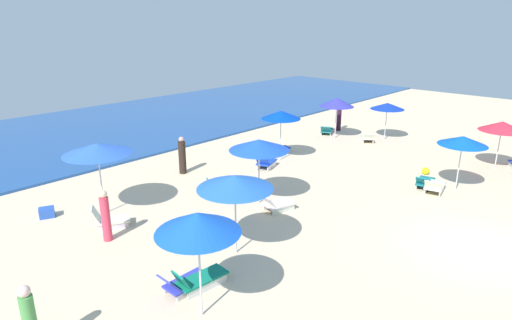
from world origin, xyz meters
TOP-DOWN VIEW (x-y plane):
  - ground_plane at (0.00, 0.00)m, footprint 60.00×60.00m
  - ocean at (0.00, 22.74)m, footprint 60.00×14.51m
  - umbrella_0 at (-5.11, 5.41)m, footprint 2.25×2.25m
  - umbrella_1 at (2.81, 10.25)m, footprint 1.95×1.95m
  - lounge_chair_1_0 at (3.64, 11.19)m, footprint 1.49×0.97m
  - lounge_chair_1_1 at (1.36, 9.93)m, footprint 1.41×1.00m
  - umbrella_2 at (-7.72, 3.94)m, footprint 1.97×1.97m
  - lounge_chair_2_0 at (-7.40, 5.02)m, footprint 1.36×0.61m
  - lounge_chair_2_1 at (-7.06, 4.82)m, footprint 1.51×0.67m
  - umbrella_3 at (8.32, 10.57)m, footprint 2.00×2.00m
  - lounge_chair_3_0 at (8.78, 11.47)m, footprint 1.59×1.22m
  - umbrella_4 at (8.64, 1.86)m, footprint 2.01×2.01m
  - umbrella_5 at (4.68, 2.30)m, footprint 1.92×1.92m
  - lounge_chair_5_0 at (3.77, 2.85)m, footprint 1.47×0.91m
  - lounge_chair_5_1 at (4.04, 3.35)m, footprint 1.47×0.88m
  - umbrella_6 at (-6.44, 10.93)m, footprint 2.38×2.38m
  - lounge_chair_6_0 at (-6.85, 9.81)m, footprint 1.38×1.18m
  - umbrella_7 at (-1.88, 7.43)m, footprint 2.27×2.27m
  - lounge_chair_7_0 at (-1.98, 6.44)m, footprint 1.37×0.92m
  - lounge_chair_7_1 at (-2.22, 9.03)m, footprint 1.57×1.26m
  - umbrella_8 at (10.06, 8.24)m, footprint 1.94×1.94m
  - lounge_chair_8_0 at (8.94, 8.75)m, footprint 1.60×1.36m
  - beachgoer_1 at (-7.37, 8.98)m, footprint 0.29×0.29m
  - beachgoer_2 at (10.03, 11.42)m, footprint 0.38×0.38m
  - beachgoer_3 at (-1.77, 12.28)m, footprint 0.42×0.42m
  - cooler_box_0 at (-8.00, 12.14)m, footprint 0.61×0.54m
  - beach_ball_1 at (5.68, 3.99)m, footprint 0.34×0.34m

SIDE VIEW (x-z plane):
  - ground_plane at x=0.00m, z-range 0.00..0.00m
  - ocean at x=0.00m, z-range 0.00..0.12m
  - beach_ball_1 at x=5.68m, z-range 0.00..0.34m
  - cooler_box_0 at x=-8.00m, z-range 0.00..0.36m
  - lounge_chair_1_0 at x=3.64m, z-range -0.08..0.53m
  - lounge_chair_3_0 at x=8.78m, z-range -0.08..0.53m
  - lounge_chair_2_0 at x=-7.40m, z-range -0.10..0.57m
  - lounge_chair_7_1 at x=-2.22m, z-range -0.11..0.59m
  - lounge_chair_5_1 at x=4.04m, z-range -0.07..0.57m
  - lounge_chair_2_1 at x=-7.06m, z-range -0.09..0.60m
  - lounge_chair_8_0 at x=8.94m, z-range -0.06..0.57m
  - lounge_chair_6_0 at x=-6.85m, z-range -0.12..0.65m
  - lounge_chair_7_0 at x=-1.98m, z-range -0.09..0.63m
  - lounge_chair_5_0 at x=3.77m, z-range -0.07..0.62m
  - lounge_chair_1_1 at x=1.36m, z-range -0.08..0.64m
  - beachgoer_2 at x=10.03m, z-range -0.03..1.53m
  - beachgoer_3 at x=-1.77m, z-range -0.05..1.69m
  - beachgoer_1 at x=-7.37m, z-range -0.02..1.71m
  - umbrella_8 at x=10.06m, z-range 0.90..3.08m
  - umbrella_4 at x=8.64m, z-range 0.94..3.26m
  - umbrella_5 at x=4.68m, z-range 0.97..3.29m
  - umbrella_3 at x=8.32m, z-range 0.95..3.37m
  - umbrella_0 at x=-5.11m, z-range 1.05..3.55m
  - umbrella_1 at x=2.81m, z-range 1.06..3.59m
  - umbrella_7 at x=-1.88m, z-range 1.06..3.61m
  - umbrella_2 at x=-7.72m, z-range 1.10..3.80m
  - umbrella_6 at x=-6.44m, z-range 1.14..3.80m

